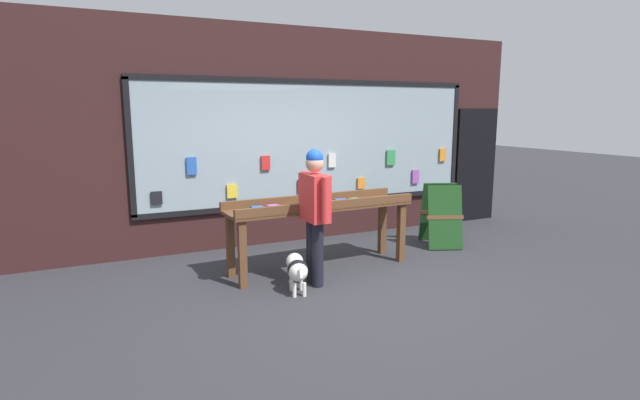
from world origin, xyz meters
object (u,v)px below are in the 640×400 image
small_dog (297,269)px  person_browsing (315,207)px  sandwich_board_sign (441,214)px  display_table_main (320,212)px

small_dog → person_browsing: bearing=-48.4°
person_browsing → small_dog: 0.75m
person_browsing → sandwich_board_sign: (2.51, 0.79, -0.46)m
display_table_main → small_dog: 1.04m
display_table_main → sandwich_board_sign: bearing=7.0°
display_table_main → sandwich_board_sign: sandwich_board_sign is taller
sandwich_board_sign → person_browsing: bearing=-140.0°
person_browsing → small_dog: (-0.30, -0.16, -0.67)m
sandwich_board_sign → display_table_main: bearing=-150.5°
person_browsing → small_dog: person_browsing is taller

